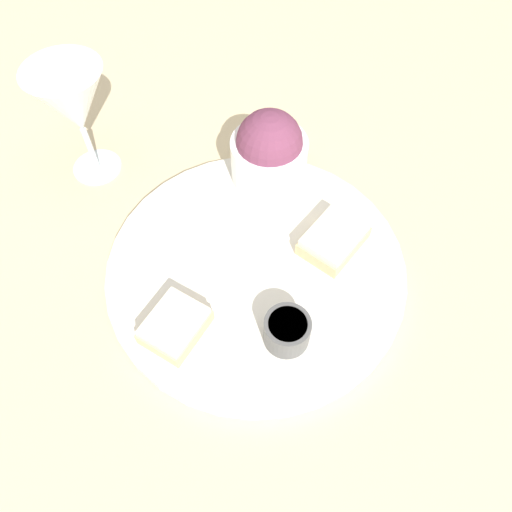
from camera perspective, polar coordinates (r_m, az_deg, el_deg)
ground_plane at (r=0.60m, az=0.00°, el=-1.75°), size 4.00×4.00×0.00m
dinner_plate at (r=0.60m, az=0.00°, el=-1.41°), size 0.36×0.36×0.01m
salad_bowl at (r=0.65m, az=1.51°, el=11.90°), size 0.10×0.10×0.10m
sauce_ramekin at (r=0.53m, az=3.57°, el=-8.44°), size 0.05×0.05×0.04m
cheese_toast_near at (r=0.60m, az=8.87°, el=1.94°), size 0.08×0.06×0.03m
cheese_toast_far at (r=0.55m, az=-9.25°, el=-7.85°), size 0.07×0.06×0.03m
wine_glass at (r=0.67m, az=-20.18°, el=16.04°), size 0.10×0.10×0.16m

